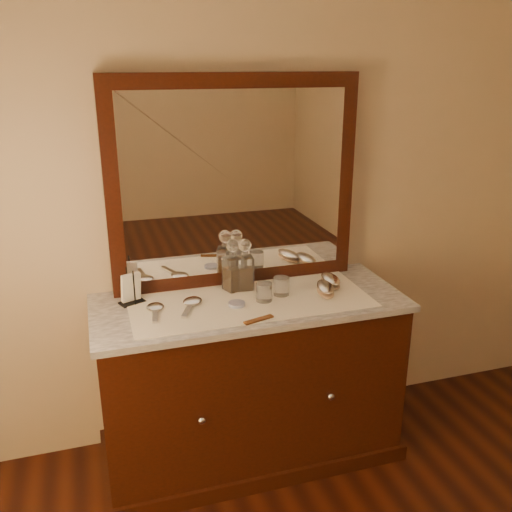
{
  "coord_description": "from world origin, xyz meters",
  "views": [
    {
      "loc": [
        -0.67,
        -0.29,
        1.89
      ],
      "look_at": [
        0.0,
        1.85,
        1.1
      ],
      "focal_mm": 38.74,
      "sensor_mm": 36.0,
      "label": 1
    }
  ],
  "objects_px": {
    "decanter_right": "(245,270)",
    "brush_far": "(330,281)",
    "mirror_frame": "(234,183)",
    "napkin_rack": "(131,289)",
    "decanter_left": "(233,271)",
    "hand_mirror_outer": "(155,309)",
    "comb": "(259,320)",
    "dresser_cabinet": "(250,382)",
    "brush_near": "(325,289)",
    "hand_mirror_inner": "(192,303)",
    "pin_dish": "(237,304)"
  },
  "relations": [
    {
      "from": "mirror_frame",
      "to": "hand_mirror_inner",
      "type": "bearing_deg",
      "value": -139.99
    },
    {
      "from": "hand_mirror_outer",
      "to": "dresser_cabinet",
      "type": "bearing_deg",
      "value": -1.12
    },
    {
      "from": "dresser_cabinet",
      "to": "napkin_rack",
      "type": "relative_size",
      "value": 8.42
    },
    {
      "from": "decanter_left",
      "to": "brush_far",
      "type": "xyz_separation_m",
      "value": [
        0.47,
        -0.09,
        -0.07
      ]
    },
    {
      "from": "mirror_frame",
      "to": "brush_near",
      "type": "relative_size",
      "value": 6.35
    },
    {
      "from": "dresser_cabinet",
      "to": "comb",
      "type": "distance_m",
      "value": 0.5
    },
    {
      "from": "decanter_right",
      "to": "hand_mirror_outer",
      "type": "bearing_deg",
      "value": -165.11
    },
    {
      "from": "dresser_cabinet",
      "to": "comb",
      "type": "bearing_deg",
      "value": -96.75
    },
    {
      "from": "comb",
      "to": "napkin_rack",
      "type": "relative_size",
      "value": 0.84
    },
    {
      "from": "comb",
      "to": "hand_mirror_outer",
      "type": "xyz_separation_m",
      "value": [
        -0.41,
        0.23,
        0.0
      ]
    },
    {
      "from": "decanter_left",
      "to": "hand_mirror_inner",
      "type": "xyz_separation_m",
      "value": [
        -0.23,
        -0.11,
        -0.09
      ]
    },
    {
      "from": "decanter_left",
      "to": "brush_near",
      "type": "distance_m",
      "value": 0.45
    },
    {
      "from": "decanter_right",
      "to": "hand_mirror_outer",
      "type": "xyz_separation_m",
      "value": [
        -0.45,
        -0.12,
        -0.09
      ]
    },
    {
      "from": "dresser_cabinet",
      "to": "brush_near",
      "type": "bearing_deg",
      "value": -6.98
    },
    {
      "from": "hand_mirror_inner",
      "to": "dresser_cabinet",
      "type": "bearing_deg",
      "value": -4.23
    },
    {
      "from": "decanter_left",
      "to": "mirror_frame",
      "type": "bearing_deg",
      "value": 69.27
    },
    {
      "from": "napkin_rack",
      "to": "hand_mirror_outer",
      "type": "xyz_separation_m",
      "value": [
        0.09,
        -0.12,
        -0.05
      ]
    },
    {
      "from": "napkin_rack",
      "to": "decanter_left",
      "type": "bearing_deg",
      "value": 0.39
    },
    {
      "from": "comb",
      "to": "hand_mirror_outer",
      "type": "distance_m",
      "value": 0.47
    },
    {
      "from": "mirror_frame",
      "to": "dresser_cabinet",
      "type": "bearing_deg",
      "value": -90.0
    },
    {
      "from": "decanter_left",
      "to": "hand_mirror_outer",
      "type": "distance_m",
      "value": 0.42
    },
    {
      "from": "decanter_right",
      "to": "brush_near",
      "type": "distance_m",
      "value": 0.39
    },
    {
      "from": "pin_dish",
      "to": "hand_mirror_outer",
      "type": "height_order",
      "value": "hand_mirror_outer"
    },
    {
      "from": "napkin_rack",
      "to": "comb",
      "type": "bearing_deg",
      "value": -35.34
    },
    {
      "from": "dresser_cabinet",
      "to": "hand_mirror_inner",
      "type": "xyz_separation_m",
      "value": [
        -0.27,
        0.02,
        0.45
      ]
    },
    {
      "from": "decanter_right",
      "to": "brush_far",
      "type": "relative_size",
      "value": 1.4
    },
    {
      "from": "decanter_right",
      "to": "brush_far",
      "type": "xyz_separation_m",
      "value": [
        0.41,
        -0.08,
        -0.07
      ]
    },
    {
      "from": "comb",
      "to": "hand_mirror_outer",
      "type": "bearing_deg",
      "value": 134.42
    },
    {
      "from": "comb",
      "to": "decanter_right",
      "type": "xyz_separation_m",
      "value": [
        0.04,
        0.35,
        0.09
      ]
    },
    {
      "from": "pin_dish",
      "to": "brush_far",
      "type": "height_order",
      "value": "brush_far"
    },
    {
      "from": "hand_mirror_inner",
      "to": "napkin_rack",
      "type": "bearing_deg",
      "value": 156.98
    },
    {
      "from": "hand_mirror_inner",
      "to": "decanter_left",
      "type": "bearing_deg",
      "value": 26.36
    },
    {
      "from": "pin_dish",
      "to": "hand_mirror_inner",
      "type": "bearing_deg",
      "value": 160.5
    },
    {
      "from": "comb",
      "to": "decanter_left",
      "type": "distance_m",
      "value": 0.37
    },
    {
      "from": "decanter_left",
      "to": "dresser_cabinet",
      "type": "bearing_deg",
      "value": -71.91
    },
    {
      "from": "pin_dish",
      "to": "hand_mirror_inner",
      "type": "height_order",
      "value": "hand_mirror_inner"
    },
    {
      "from": "decanter_right",
      "to": "hand_mirror_inner",
      "type": "bearing_deg",
      "value": -159.1
    },
    {
      "from": "brush_far",
      "to": "hand_mirror_inner",
      "type": "distance_m",
      "value": 0.7
    },
    {
      "from": "brush_near",
      "to": "hand_mirror_inner",
      "type": "xyz_separation_m",
      "value": [
        -0.63,
        0.06,
        -0.02
      ]
    },
    {
      "from": "mirror_frame",
      "to": "napkin_rack",
      "type": "xyz_separation_m",
      "value": [
        -0.52,
        -0.12,
        -0.43
      ]
    },
    {
      "from": "hand_mirror_outer",
      "to": "hand_mirror_inner",
      "type": "xyz_separation_m",
      "value": [
        0.17,
        0.01,
        0.0
      ]
    },
    {
      "from": "napkin_rack",
      "to": "brush_near",
      "type": "distance_m",
      "value": 0.9
    },
    {
      "from": "hand_mirror_outer",
      "to": "mirror_frame",
      "type": "bearing_deg",
      "value": 28.59
    },
    {
      "from": "napkin_rack",
      "to": "hand_mirror_inner",
      "type": "bearing_deg",
      "value": -23.02
    },
    {
      "from": "decanter_right",
      "to": "hand_mirror_inner",
      "type": "xyz_separation_m",
      "value": [
        -0.28,
        -0.11,
        -0.09
      ]
    },
    {
      "from": "brush_near",
      "to": "brush_far",
      "type": "xyz_separation_m",
      "value": [
        0.07,
        0.09,
        -0.0
      ]
    },
    {
      "from": "mirror_frame",
      "to": "napkin_rack",
      "type": "bearing_deg",
      "value": -167.42
    },
    {
      "from": "decanter_left",
      "to": "hand_mirror_inner",
      "type": "distance_m",
      "value": 0.27
    },
    {
      "from": "mirror_frame",
      "to": "decanter_right",
      "type": "relative_size",
      "value": 4.74
    },
    {
      "from": "hand_mirror_inner",
      "to": "hand_mirror_outer",
      "type": "bearing_deg",
      "value": -176.08
    }
  ]
}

